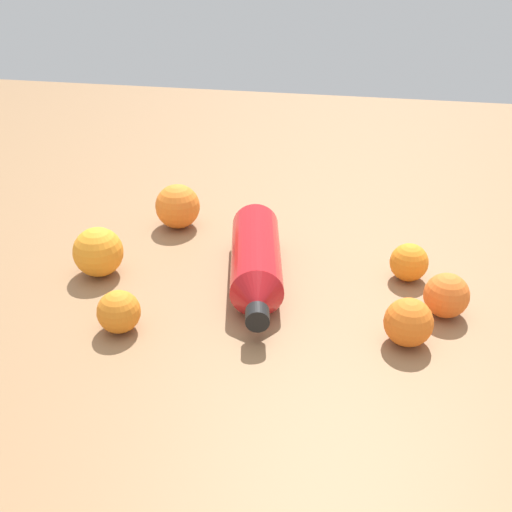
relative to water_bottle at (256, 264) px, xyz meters
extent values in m
plane|color=olive|center=(-0.02, 0.02, -0.04)|extent=(2.40, 2.40, 0.00)
cylinder|color=red|center=(0.02, 0.00, 0.00)|extent=(0.24, 0.12, 0.08)
cone|color=red|center=(-0.11, -0.02, 0.00)|extent=(0.06, 0.09, 0.08)
cylinder|color=black|center=(-0.14, -0.03, 0.00)|extent=(0.03, 0.04, 0.03)
sphere|color=orange|center=(-0.11, -0.23, -0.01)|extent=(0.07, 0.07, 0.07)
sphere|color=orange|center=(-0.16, 0.17, -0.01)|extent=(0.06, 0.06, 0.06)
sphere|color=orange|center=(-0.03, -0.29, -0.01)|extent=(0.07, 0.07, 0.07)
sphere|color=orange|center=(-0.01, 0.26, 0.00)|extent=(0.08, 0.08, 0.08)
sphere|color=orange|center=(0.18, 0.18, 0.00)|extent=(0.08, 0.08, 0.08)
sphere|color=orange|center=(0.06, -0.24, -0.01)|extent=(0.06, 0.06, 0.06)
camera|label=1|loc=(-0.86, -0.16, 0.50)|focal=45.12mm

